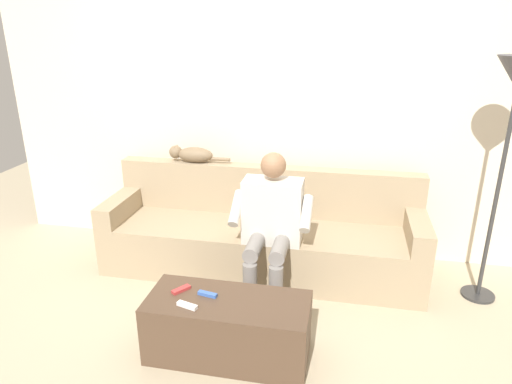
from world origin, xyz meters
The scene contains 9 objects.
ground_plane centered at (0.00, 0.60, 0.00)m, with size 8.00×8.00×0.00m, color tan.
back_wall centered at (0.00, -0.57, 1.37)m, with size 4.83×0.06×2.75m, color beige.
couch centered at (0.00, -0.12, 0.28)m, with size 2.55×0.70×0.82m.
coffee_table centered at (0.00, 0.98, 0.19)m, with size 0.98×0.42×0.39m.
person_solo_seated centered at (-0.13, 0.24, 0.60)m, with size 0.58×0.55×1.08m.
cat_on_backrest centered at (0.65, -0.35, 0.89)m, with size 0.53×0.14×0.14m.
remote_red centered at (0.31, 0.94, 0.40)m, with size 0.12×0.04×0.02m, color #B73333.
remote_blue centered at (0.13, 0.96, 0.40)m, with size 0.12×0.03×0.02m, color #3860B7.
remote_white centered at (0.21, 1.09, 0.40)m, with size 0.13×0.03×0.02m, color white.
Camera 1 is at (-0.63, 3.23, 1.93)m, focal length 32.16 mm.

